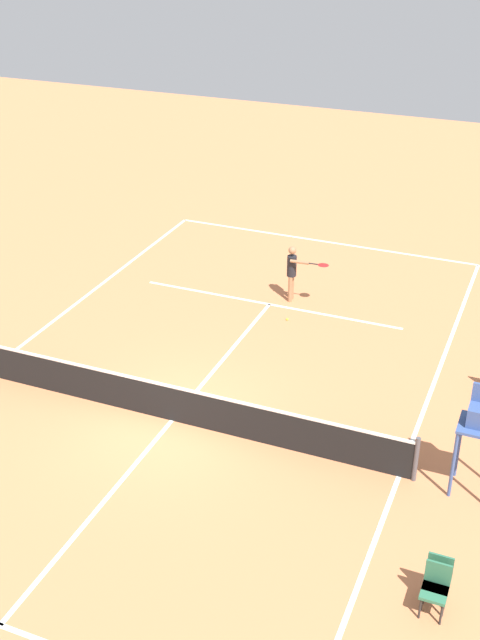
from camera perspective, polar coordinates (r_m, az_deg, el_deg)
The scene contains 8 objects.
ground_plane at distance 18.99m, azimuth -4.77°, elevation -7.01°, with size 60.00×60.00×0.00m, color #D37A4C.
court_lines at distance 18.98m, azimuth -4.77°, elevation -7.00°, with size 10.68×23.31×0.01m.
tennis_net at distance 18.71m, azimuth -4.83°, elevation -5.77°, with size 11.28×0.10×1.07m.
player_serving at distance 23.84m, azimuth 3.75°, elevation 3.58°, with size 1.29×0.50×1.71m.
tennis_ball at distance 23.13m, azimuth 3.32°, elevation 0.06°, with size 0.07×0.07×0.07m, color #CCE033.
umpire_chair at distance 16.69m, azimuth 16.42°, elevation -7.02°, with size 0.80×0.80×2.41m.
courtside_chair_near at distance 14.70m, azimuth 13.51°, elevation -17.72°, with size 0.44×0.46×0.95m.
courtside_chair_far at distance 14.83m, azimuth 13.65°, elevation -17.22°, with size 0.44×0.46×0.95m.
Camera 1 is at (-7.35, 13.70, 10.89)m, focal length 45.74 mm.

